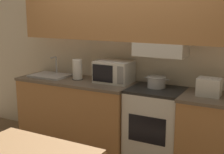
{
  "coord_description": "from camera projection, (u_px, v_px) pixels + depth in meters",
  "views": [
    {
      "loc": [
        1.7,
        -3.66,
        1.84
      ],
      "look_at": [
        0.05,
        -0.55,
        1.08
      ],
      "focal_mm": 50.0,
      "sensor_mm": 36.0,
      "label": 1
    }
  ],
  "objects": [
    {
      "name": "wall_back",
      "position": [
        127.0,
        35.0,
        3.94
      ],
      "size": [
        5.24,
        0.38,
        2.55
      ],
      "color": "silver",
      "rests_on": "ground_plane"
    },
    {
      "name": "microwave",
      "position": [
        114.0,
        72.0,
        3.98
      ],
      "size": [
        0.46,
        0.34,
        0.28
      ],
      "color": "silver",
      "rests_on": "lower_counter_main"
    },
    {
      "name": "cooking_pot",
      "position": [
        156.0,
        81.0,
        3.72
      ],
      "size": [
        0.3,
        0.23,
        0.14
      ],
      "color": "#B7BABF",
      "rests_on": "stove_range"
    },
    {
      "name": "sink_basin",
      "position": [
        50.0,
        75.0,
        4.36
      ],
      "size": [
        0.51,
        0.39,
        0.27
      ],
      "color": "#B7BABF",
      "rests_on": "lower_counter_main"
    },
    {
      "name": "stove_range",
      "position": [
        155.0,
        126.0,
        3.76
      ],
      "size": [
        0.64,
        0.56,
        0.93
      ],
      "color": "silver",
      "rests_on": "ground_plane"
    },
    {
      "name": "toaster",
      "position": [
        209.0,
        87.0,
        3.36
      ],
      "size": [
        0.26,
        0.2,
        0.19
      ],
      "color": "silver",
      "rests_on": "lower_counter_right_stub"
    },
    {
      "name": "lower_counter_main",
      "position": [
        77.0,
        113.0,
        4.26
      ],
      "size": [
        1.6,
        0.62,
        0.93
      ],
      "color": "#B27A47",
      "rests_on": "ground_plane"
    },
    {
      "name": "paper_towel_roll",
      "position": [
        77.0,
        70.0,
        4.14
      ],
      "size": [
        0.15,
        0.15,
        0.27
      ],
      "color": "black",
      "rests_on": "lower_counter_main"
    },
    {
      "name": "ground_plane",
      "position": [
        127.0,
        145.0,
        4.33
      ],
      "size": [
        16.0,
        16.0,
        0.0
      ],
      "primitive_type": "plane",
      "color": "#7F664C"
    },
    {
      "name": "lower_counter_right_stub",
      "position": [
        208.0,
        137.0,
        3.46
      ],
      "size": [
        0.61,
        0.62,
        0.93
      ],
      "color": "#B27A47",
      "rests_on": "ground_plane"
    }
  ]
}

